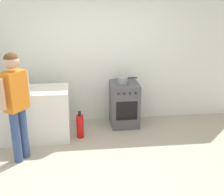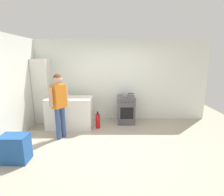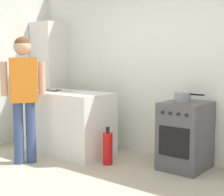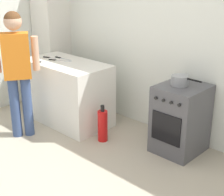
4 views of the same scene
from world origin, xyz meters
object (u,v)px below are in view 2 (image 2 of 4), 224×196
at_px(person, 58,101).
at_px(fire_extinguisher, 97,121).
at_px(knife_carving, 63,97).
at_px(recycling_crate_upper, 13,142).
at_px(larder_cabinet, 42,91).
at_px(recycling_crate_lower, 15,155).
at_px(knife_paring, 55,98).
at_px(knife_utility, 57,100).
at_px(pot, 124,95).
at_px(oven_left, 125,109).
at_px(knife_bread, 63,98).

distance_m(person, fire_extinguisher, 1.35).
relative_size(knife_carving, fire_extinguisher, 0.66).
bearing_deg(recycling_crate_upper, larder_cabinet, 96.63).
bearing_deg(recycling_crate_lower, fire_extinguisher, 48.14).
bearing_deg(recycling_crate_upper, person, 59.94).
height_order(person, recycling_crate_upper, person).
xyz_separation_m(fire_extinguisher, larder_cabinet, (-1.78, 0.58, 0.78)).
bearing_deg(knife_carving, knife_paring, -152.73).
distance_m(recycling_crate_lower, larder_cabinet, 2.44).
distance_m(knife_paring, larder_cabinet, 0.75).
bearing_deg(knife_carving, larder_cabinet, 153.01).
xyz_separation_m(knife_utility, knife_carving, (0.05, 0.34, -0.00)).
relative_size(pot, knife_paring, 1.86).
bearing_deg(person, oven_left, 32.07).
xyz_separation_m(oven_left, recycling_crate_lower, (-2.39, -2.17, -0.29)).
height_order(oven_left, knife_bread, knife_bread).
relative_size(oven_left, knife_paring, 4.12).
bearing_deg(oven_left, larder_cabinet, 177.79).
xyz_separation_m(person, larder_cabinet, (-0.88, 1.21, 0.00)).
relative_size(pot, knife_utility, 1.66).
bearing_deg(pot, recycling_crate_lower, -137.33).
bearing_deg(knife_bread, knife_utility, -114.87).
distance_m(knife_carving, recycling_crate_lower, 2.09).
xyz_separation_m(knife_utility, recycling_crate_lower, (-0.44, -1.55, -0.76)).
bearing_deg(knife_carving, oven_left, 8.52).
relative_size(fire_extinguisher, larder_cabinet, 0.25).
xyz_separation_m(oven_left, fire_extinguisher, (-0.87, -0.48, -0.21)).
bearing_deg(oven_left, recycling_crate_lower, -137.71).
distance_m(pot, fire_extinguisher, 1.18).
xyz_separation_m(knife_paring, fire_extinguisher, (1.23, -0.09, -0.69)).
bearing_deg(knife_carving, knife_bread, -62.30).
height_order(pot, knife_carving, pot).
relative_size(knife_bread, recycling_crate_lower, 0.63).
height_order(recycling_crate_lower, recycling_crate_upper, recycling_crate_upper).
relative_size(knife_utility, larder_cabinet, 0.12).
bearing_deg(oven_left, knife_paring, -169.50).
bearing_deg(knife_carving, recycling_crate_upper, -104.65).
height_order(pot, recycling_crate_upper, pot).
distance_m(pot, recycling_crate_lower, 3.28).
distance_m(pot, knife_paring, 2.09).
bearing_deg(knife_paring, knife_bread, -0.05).
distance_m(recycling_crate_lower, recycling_crate_upper, 0.28).
height_order(oven_left, knife_utility, knife_utility).
height_order(knife_bread, recycling_crate_lower, knife_bread).
xyz_separation_m(oven_left, pot, (-0.04, -0.01, 0.48)).
xyz_separation_m(knife_utility, recycling_crate_upper, (-0.44, -1.55, -0.48)).
relative_size(knife_paring, larder_cabinet, 0.10).
height_order(knife_paring, recycling_crate_lower, knife_paring).
distance_m(oven_left, recycling_crate_upper, 3.23).
distance_m(knife_bread, knife_paring, 0.26).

